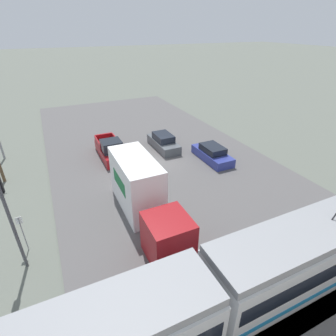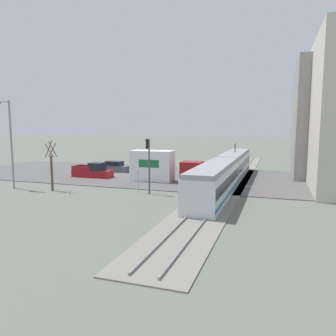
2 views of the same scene
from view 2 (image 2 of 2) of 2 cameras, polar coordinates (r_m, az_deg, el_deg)
The scene contains 12 objects.
ground_plane at distance 46.82m, azimuth -7.59°, elevation -1.07°, with size 320.00×320.00×0.00m, color #60665B.
road_surface at distance 46.82m, azimuth -7.59°, elevation -1.02°, with size 19.53×47.76×0.08m.
rail_bed at distance 42.45m, azimuth 10.95°, elevation -1.95°, with size 58.65×4.40×0.22m.
light_rail_tram at distance 38.01m, azimuth 10.14°, elevation -0.59°, with size 29.18×2.79×4.35m.
box_truck at distance 39.90m, azimuth -1.12°, elevation 0.14°, with size 2.32×8.87×3.73m.
pickup_truck at distance 44.44m, azimuth -12.89°, elevation -0.59°, with size 1.95×5.29×1.94m.
sedan_car_0 at distance 50.04m, azimuth -3.25°, elevation 0.29°, with size 1.90×4.64×1.41m.
sedan_car_1 at distance 49.04m, azimuth -9.32°, elevation 0.14°, with size 1.84×4.67×1.57m.
traffic_light_pole at distance 32.66m, azimuth -3.43°, elevation 1.61°, with size 0.28×0.47×5.52m.
street_tree at distance 36.49m, azimuth -19.62°, elevation -0.01°, with size 1.25×1.04×5.31m.
street_lamp_near_crossing at distance 39.31m, azimuth -25.84°, elevation 4.54°, with size 0.36×1.95×9.50m.
no_parking_sign at distance 33.47m, azimuth -5.23°, elevation -1.98°, with size 0.32×0.08×2.32m.
Camera 2 is at (41.54, 20.49, 6.86)m, focal length 35.00 mm.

